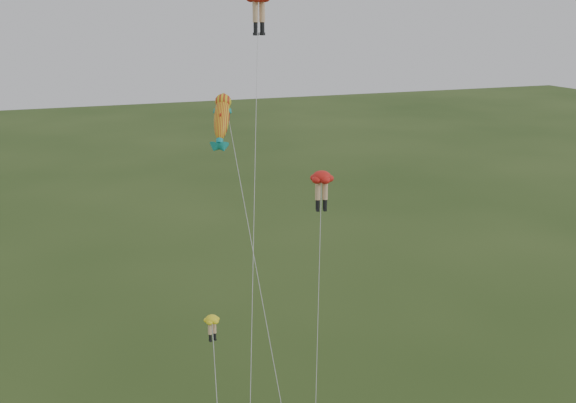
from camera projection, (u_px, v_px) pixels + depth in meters
name	position (u px, v px, depth m)	size (l,w,h in m)	color
legs_kite_red_high	(259.00, 5.00, 39.00)	(6.66, 15.93, 25.09)	red
legs_kite_red_mid	(322.00, 184.00, 36.77)	(4.22, 8.21, 15.00)	red
legs_kite_yellow	(213.00, 331.00, 34.78)	(1.96, 7.64, 7.86)	yellow
fish_kite	(222.00, 119.00, 33.39)	(2.33, 9.87, 19.88)	yellow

